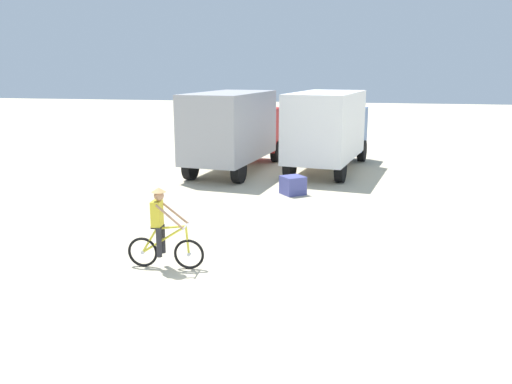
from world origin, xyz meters
TOP-DOWN VIEW (x-y plane):
  - ground_plane at (0.00, 0.00)m, footprint 120.00×120.00m
  - box_truck_grey_hauler at (-3.16, 12.69)m, footprint 3.15×6.98m
  - box_truck_avon_van at (0.71, 13.67)m, footprint 3.31×7.02m
  - cyclist_orange_shirt at (-1.98, 1.43)m, footprint 1.73×0.52m
  - supply_crate at (-0.14, 8.94)m, footprint 1.01×1.00m

SIDE VIEW (x-z plane):
  - ground_plane at x=0.00m, z-range 0.00..0.00m
  - supply_crate at x=-0.14m, z-range 0.00..0.64m
  - cyclist_orange_shirt at x=-1.98m, z-range -0.06..1.76m
  - box_truck_grey_hauler at x=-3.16m, z-range 0.20..3.55m
  - box_truck_avon_van at x=0.71m, z-range 0.20..3.55m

